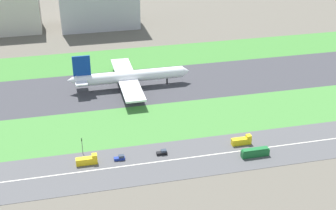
{
  "coord_description": "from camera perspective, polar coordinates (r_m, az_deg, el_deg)",
  "views": [
    {
      "loc": [
        -53.59,
        -230.32,
        106.89
      ],
      "look_at": [
        -7.65,
        -36.5,
        6.0
      ],
      "focal_mm": 51.44,
      "sensor_mm": 36.0,
      "label": 1
    }
  ],
  "objects": [
    {
      "name": "highway_centerline",
      "position": [
        197.54,
        4.63,
        -5.96
      ],
      "size": [
        266.0,
        0.5,
        0.01
      ],
      "primitive_type": "cube",
      "color": "silver",
      "rests_on": "highway"
    },
    {
      "name": "grass_median_south",
      "position": [
        223.89,
        2.17,
        -1.66
      ],
      "size": [
        280.0,
        36.0,
        0.1
      ],
      "primitive_type": "cube",
      "color": "#427F38",
      "rests_on": "ground_plane"
    },
    {
      "name": "truck_1",
      "position": [
        205.91,
        8.75,
        -4.22
      ],
      "size": [
        8.4,
        2.5,
        4.0
      ],
      "color": "yellow",
      "rests_on": "highway"
    },
    {
      "name": "fuel_tank_west",
      "position": [
        403.04,
        -8.89,
        12.19
      ],
      "size": [
        23.35,
        23.35,
        13.87
      ],
      "primitive_type": "cylinder",
      "color": "silver",
      "rests_on": "ground_plane"
    },
    {
      "name": "traffic_light",
      "position": [
        198.88,
        -10.15,
        -4.67
      ],
      "size": [
        0.36,
        0.5,
        7.2
      ],
      "color": "#4C4C51",
      "rests_on": "highway"
    },
    {
      "name": "runway",
      "position": [
        259.49,
        -0.21,
        2.55
      ],
      "size": [
        280.0,
        46.0,
        0.1
      ],
      "primitive_type": "cube",
      "color": "#38383D",
      "rests_on": "ground_plane"
    },
    {
      "name": "grass_median_north",
      "position": [
        296.48,
        -2.03,
        5.72
      ],
      "size": [
        280.0,
        36.0,
        0.1
      ],
      "primitive_type": "cube",
      "color": "#3D7A33",
      "rests_on": "ground_plane"
    },
    {
      "name": "airliner",
      "position": [
        253.48,
        -4.81,
        3.37
      ],
      "size": [
        65.0,
        56.0,
        19.7
      ],
      "color": "white",
      "rests_on": "runway"
    },
    {
      "name": "car_3",
      "position": [
        197.17,
        -0.68,
        -5.65
      ],
      "size": [
        4.4,
        1.8,
        2.0
      ],
      "color": "black",
      "rests_on": "highway"
    },
    {
      "name": "truck_0",
      "position": [
        193.52,
        -9.54,
        -6.5
      ],
      "size": [
        8.4,
        2.5,
        4.0
      ],
      "color": "yellow",
      "rests_on": "highway"
    },
    {
      "name": "highway",
      "position": [
        197.57,
        4.63,
        -5.97
      ],
      "size": [
        280.0,
        28.0,
        0.1
      ],
      "primitive_type": "cube",
      "color": "#4C4C4F",
      "rests_on": "ground_plane"
    },
    {
      "name": "bus_0",
      "position": [
        198.7,
        10.29,
        -5.55
      ],
      "size": [
        11.6,
        2.5,
        3.5
      ],
      "rotation": [
        0.0,
        0.0,
        3.14
      ],
      "color": "#19662D",
      "rests_on": "highway"
    },
    {
      "name": "car_0",
      "position": [
        194.74,
        -5.72,
        -6.26
      ],
      "size": [
        4.4,
        1.8,
        2.0
      ],
      "color": "navy",
      "rests_on": "highway"
    },
    {
      "name": "ground_plane",
      "position": [
        259.51,
        -0.21,
        2.54
      ],
      "size": [
        800.0,
        800.0,
        0.0
      ],
      "primitive_type": "plane",
      "color": "#5B564C"
    },
    {
      "name": "terminal_building",
      "position": [
        357.71,
        -19.08,
        10.87
      ],
      "size": [
        50.34,
        27.86,
        34.06
      ],
      "primitive_type": "cube",
      "color": "beige",
      "rests_on": "ground_plane"
    }
  ]
}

